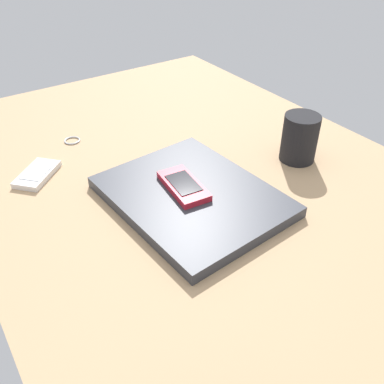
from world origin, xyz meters
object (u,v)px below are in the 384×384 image
laptop_closed (192,196)px  cell_phone_on_desk (37,174)px  key_ring (72,140)px  pen_cup (300,138)px  cell_phone_on_laptop (183,186)px

laptop_closed → cell_phone_on_desk: (-23.22, -20.21, -0.45)cm
laptop_closed → cell_phone_on_desk: bearing=-143.2°
cell_phone_on_desk → laptop_closed: bearing=41.0°
cell_phone_on_desk → key_ring: size_ratio=3.05×
laptop_closed → key_ring: 34.12cm
laptop_closed → pen_cup: (0.16, 25.80, 3.77)cm
laptop_closed → pen_cup: 26.07cm
pen_cup → key_ring: bearing=-133.0°
cell_phone_on_desk → key_ring: 14.35cm
cell_phone_on_desk → key_ring: (-9.54, 10.70, -0.41)cm
laptop_closed → key_ring: laptop_closed is taller
cell_phone_on_laptop → cell_phone_on_desk: cell_phone_on_laptop is taller
key_ring → laptop_closed: bearing=16.2°
cell_phone_on_laptop → pen_cup: (1.78, 26.51, 2.11)cm
laptop_closed → cell_phone_on_laptop: size_ratio=2.65×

